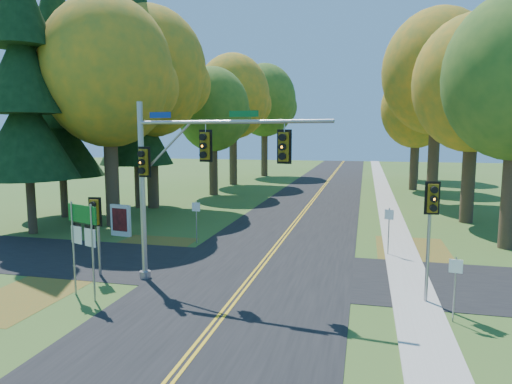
% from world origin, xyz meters
% --- Properties ---
extents(ground, '(160.00, 160.00, 0.00)m').
position_xyz_m(ground, '(0.00, 0.00, 0.00)').
color(ground, '#355C20').
rests_on(ground, ground).
extents(road_main, '(8.00, 160.00, 0.02)m').
position_xyz_m(road_main, '(0.00, 0.00, 0.01)').
color(road_main, black).
rests_on(road_main, ground).
extents(road_cross, '(60.00, 6.00, 0.02)m').
position_xyz_m(road_cross, '(0.00, 2.00, 0.01)').
color(road_cross, black).
rests_on(road_cross, ground).
extents(centerline_left, '(0.10, 160.00, 0.01)m').
position_xyz_m(centerline_left, '(-0.10, 0.00, 0.03)').
color(centerline_left, gold).
rests_on(centerline_left, road_main).
extents(centerline_right, '(0.10, 160.00, 0.01)m').
position_xyz_m(centerline_right, '(0.10, 0.00, 0.03)').
color(centerline_right, gold).
rests_on(centerline_right, road_main).
extents(sidewalk_east, '(1.60, 160.00, 0.06)m').
position_xyz_m(sidewalk_east, '(6.20, 0.00, 0.03)').
color(sidewalk_east, '#9E998E').
rests_on(sidewalk_east, ground).
extents(leaf_patch_w_near, '(4.00, 6.00, 0.00)m').
position_xyz_m(leaf_patch_w_near, '(-6.50, 4.00, 0.01)').
color(leaf_patch_w_near, brown).
rests_on(leaf_patch_w_near, ground).
extents(leaf_patch_e, '(3.50, 8.00, 0.00)m').
position_xyz_m(leaf_patch_e, '(6.80, 6.00, 0.01)').
color(leaf_patch_e, brown).
rests_on(leaf_patch_e, ground).
extents(leaf_patch_w_far, '(3.00, 5.00, 0.00)m').
position_xyz_m(leaf_patch_w_far, '(-7.50, -3.00, 0.01)').
color(leaf_patch_w_far, brown).
rests_on(leaf_patch_w_far, ground).
extents(tree_w_a, '(8.00, 8.00, 14.15)m').
position_xyz_m(tree_w_a, '(-11.13, 9.38, 9.49)').
color(tree_w_a, '#38281C').
rests_on(tree_w_a, ground).
extents(tree_w_b, '(8.60, 8.60, 15.38)m').
position_xyz_m(tree_w_b, '(-11.72, 16.29, 10.37)').
color(tree_w_b, '#38281C').
rests_on(tree_w_b, ground).
extents(tree_e_b, '(7.60, 7.60, 13.33)m').
position_xyz_m(tree_e_b, '(10.97, 15.58, 8.90)').
color(tree_e_b, '#38281C').
rests_on(tree_e_b, ground).
extents(tree_w_c, '(6.80, 6.80, 11.91)m').
position_xyz_m(tree_w_c, '(-9.54, 24.47, 7.94)').
color(tree_w_c, '#38281C').
rests_on(tree_w_c, ground).
extents(tree_e_c, '(8.80, 8.80, 15.79)m').
position_xyz_m(tree_e_c, '(9.88, 23.69, 10.66)').
color(tree_e_c, '#38281C').
rests_on(tree_e_c, ground).
extents(tree_w_d, '(8.20, 8.20, 14.56)m').
position_xyz_m(tree_w_d, '(-10.13, 33.18, 9.78)').
color(tree_w_d, '#38281C').
rests_on(tree_w_d, ground).
extents(tree_e_d, '(7.00, 7.00, 12.32)m').
position_xyz_m(tree_e_d, '(9.26, 32.87, 8.24)').
color(tree_e_d, '#38281C').
rests_on(tree_e_d, ground).
extents(tree_w_e, '(8.40, 8.40, 14.97)m').
position_xyz_m(tree_w_e, '(-8.92, 44.09, 10.07)').
color(tree_w_e, '#38281C').
rests_on(tree_w_e, ground).
extents(tree_e_e, '(7.80, 7.80, 13.74)m').
position_xyz_m(tree_e_e, '(10.47, 43.58, 9.19)').
color(tree_e_e, '#38281C').
rests_on(tree_e_e, ground).
extents(pine_a, '(5.60, 5.60, 19.48)m').
position_xyz_m(pine_a, '(-14.50, 6.00, 9.18)').
color(pine_a, '#38281C').
rests_on(pine_a, ground).
extents(pine_b, '(5.60, 5.60, 17.31)m').
position_xyz_m(pine_b, '(-16.00, 11.00, 8.16)').
color(pine_b, '#38281C').
rests_on(pine_b, ground).
extents(pine_c, '(5.60, 5.60, 20.56)m').
position_xyz_m(pine_c, '(-13.00, 16.00, 9.69)').
color(pine_c, '#38281C').
rests_on(pine_c, ground).
extents(traffic_mast, '(7.74, 1.24, 7.06)m').
position_xyz_m(traffic_mast, '(-2.30, -0.36, 4.54)').
color(traffic_mast, '#9A9CA3').
rests_on(traffic_mast, ground).
extents(east_signal_pole, '(0.49, 0.57, 4.26)m').
position_xyz_m(east_signal_pole, '(6.55, -0.42, 3.23)').
color(east_signal_pole, '#92949A').
rests_on(east_signal_pole, ground).
extents(ped_signal_pole, '(0.52, 0.61, 3.31)m').
position_xyz_m(ped_signal_pole, '(-6.13, -0.41, 2.46)').
color(ped_signal_pole, gray).
rests_on(ped_signal_pole, ground).
extents(route_sign_cluster, '(1.51, 0.64, 3.44)m').
position_xyz_m(route_sign_cluster, '(-5.27, -2.55, 2.42)').
color(route_sign_cluster, gray).
rests_on(route_sign_cluster, ground).
extents(info_kiosk, '(1.32, 0.39, 1.81)m').
position_xyz_m(info_kiosk, '(-9.11, 6.58, 0.90)').
color(info_kiosk, silver).
rests_on(info_kiosk, ground).
extents(reg_sign_e_north, '(0.41, 0.21, 2.31)m').
position_xyz_m(reg_sign_e_north, '(5.54, 5.86, 1.58)').
color(reg_sign_e_north, gray).
rests_on(reg_sign_e_north, ground).
extents(reg_sign_e_south, '(0.40, 0.09, 2.08)m').
position_xyz_m(reg_sign_e_south, '(7.16, -1.77, 1.42)').
color(reg_sign_e_south, gray).
rests_on(reg_sign_e_south, ground).
extents(reg_sign_w, '(0.44, 0.08, 2.28)m').
position_xyz_m(reg_sign_w, '(-4.29, 5.95, 1.56)').
color(reg_sign_w, gray).
rests_on(reg_sign_w, ground).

